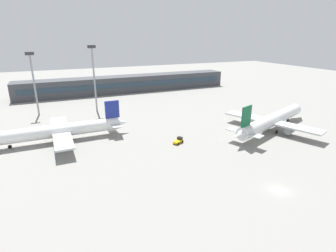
{
  "coord_description": "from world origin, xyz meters",
  "views": [
    {
      "loc": [
        -41.3,
        -35.66,
        31.02
      ],
      "look_at": [
        -7.83,
        40.0,
        3.0
      ],
      "focal_mm": 28.79,
      "sensor_mm": 36.0,
      "label": 1
    }
  ],
  "objects_px": {
    "baggage_tug_yellow": "(179,141)",
    "floodlight_tower_west": "(34,79)",
    "airplane_near": "(273,120)",
    "floodlight_tower_east": "(94,74)",
    "airplane_mid": "(56,131)"
  },
  "relations": [
    {
      "from": "airplane_near",
      "to": "floodlight_tower_west",
      "type": "xyz_separation_m",
      "value": [
        -73.62,
        52.86,
        10.88
      ]
    },
    {
      "from": "airplane_mid",
      "to": "baggage_tug_yellow",
      "type": "height_order",
      "value": "airplane_mid"
    },
    {
      "from": "airplane_mid",
      "to": "airplane_near",
      "type": "bearing_deg",
      "value": -14.99
    },
    {
      "from": "floodlight_tower_west",
      "to": "floodlight_tower_east",
      "type": "height_order",
      "value": "floodlight_tower_east"
    },
    {
      "from": "airplane_mid",
      "to": "baggage_tug_yellow",
      "type": "relative_size",
      "value": 11.64
    },
    {
      "from": "airplane_near",
      "to": "airplane_mid",
      "type": "height_order",
      "value": "airplane_near"
    },
    {
      "from": "airplane_near",
      "to": "baggage_tug_yellow",
      "type": "bearing_deg",
      "value": 176.4
    },
    {
      "from": "baggage_tug_yellow",
      "to": "floodlight_tower_east",
      "type": "xyz_separation_m",
      "value": [
        -16.19,
        46.97,
        14.84
      ]
    },
    {
      "from": "baggage_tug_yellow",
      "to": "floodlight_tower_east",
      "type": "distance_m",
      "value": 51.85
    },
    {
      "from": "baggage_tug_yellow",
      "to": "floodlight_tower_west",
      "type": "bearing_deg",
      "value": 127.57
    },
    {
      "from": "airplane_near",
      "to": "airplane_mid",
      "type": "xyz_separation_m",
      "value": [
        -68.11,
        18.24,
        -0.19
      ]
    },
    {
      "from": "airplane_near",
      "to": "airplane_mid",
      "type": "distance_m",
      "value": 70.51
    },
    {
      "from": "airplane_mid",
      "to": "floodlight_tower_west",
      "type": "bearing_deg",
      "value": 99.03
    },
    {
      "from": "airplane_near",
      "to": "floodlight_tower_east",
      "type": "relative_size",
      "value": 1.67
    },
    {
      "from": "airplane_mid",
      "to": "baggage_tug_yellow",
      "type": "bearing_deg",
      "value": -25.62
    }
  ]
}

